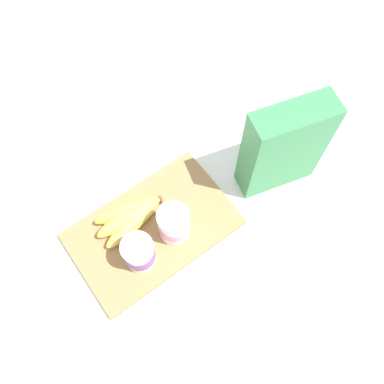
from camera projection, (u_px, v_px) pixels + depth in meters
ground_plane at (153, 230)px, 0.92m from camera, size 2.40×2.40×0.00m
cutting_board at (153, 229)px, 0.91m from camera, size 0.36×0.22×0.02m
cereal_box at (283, 148)px, 0.86m from camera, size 0.19×0.11×0.25m
yogurt_cup_front at (174, 224)px, 0.86m from camera, size 0.07×0.07×0.09m
yogurt_cup_back at (139, 253)px, 0.84m from camera, size 0.07×0.07×0.09m
banana_bunch at (130, 217)px, 0.90m from camera, size 0.17×0.10×0.04m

